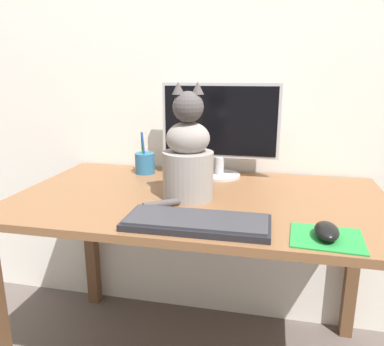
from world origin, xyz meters
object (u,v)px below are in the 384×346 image
Objects in this scene: keyboard at (197,222)px; computer_mouse_right at (327,231)px; cat at (188,157)px; pen_cup at (145,163)px; monitor at (220,127)px.

computer_mouse_right reaches higher than keyboard.
cat is (-0.08, 0.23, 0.13)m from keyboard.
computer_mouse_right is at bearing -38.23° from pen_cup.
keyboard is 1.05× the size of cat.
cat is (-0.41, 0.24, 0.12)m from computer_mouse_right.
keyboard is at bearing -57.31° from pen_cup.
cat is (-0.06, -0.30, -0.06)m from monitor.
pen_cup is at bearing 141.77° from computer_mouse_right.
computer_mouse_right is (0.34, -0.01, 0.01)m from keyboard.
keyboard is at bearing -88.53° from monitor.
cat is at bearing 108.12° from keyboard.
cat reaches higher than keyboard.
keyboard is 0.34m from computer_mouse_right.
keyboard is 0.61m from pen_cup.
monitor is 0.67m from computer_mouse_right.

